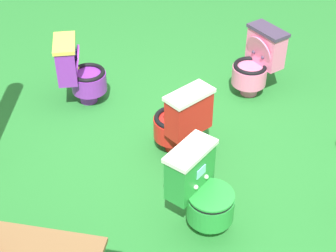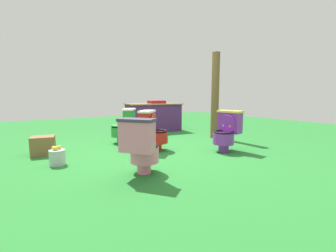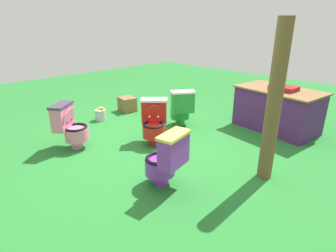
% 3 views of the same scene
% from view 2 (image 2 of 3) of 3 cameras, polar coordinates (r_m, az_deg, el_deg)
% --- Properties ---
extents(ground, '(14.00, 14.00, 0.00)m').
position_cam_2_polar(ground, '(4.35, -2.68, -5.66)').
color(ground, '#26752D').
extents(toilet_red, '(0.63, 0.63, 0.73)m').
position_cam_2_polar(toilet_red, '(4.19, -3.79, -0.98)').
color(toilet_red, red).
rests_on(toilet_red, ground).
extents(toilet_pink, '(0.64, 0.62, 0.73)m').
position_cam_2_polar(toilet_pink, '(2.90, -6.67, -4.90)').
color(toilet_pink, pink).
rests_on(toilet_pink, ground).
extents(toilet_green, '(0.63, 0.61, 0.73)m').
position_cam_2_polar(toilet_green, '(4.89, -10.77, 0.10)').
color(toilet_green, green).
rests_on(toilet_green, ground).
extents(toilet_purple, '(0.56, 0.49, 0.73)m').
position_cam_2_polar(toilet_purple, '(4.25, 14.25, -1.07)').
color(toilet_purple, purple).
rests_on(toilet_purple, ground).
extents(vendor_table, '(1.56, 1.04, 0.85)m').
position_cam_2_polar(vendor_table, '(6.51, -3.68, 2.27)').
color(vendor_table, '#4C2360').
rests_on(vendor_table, ground).
extents(wooden_post, '(0.18, 0.18, 1.97)m').
position_cam_2_polar(wooden_post, '(5.49, 11.56, 7.31)').
color(wooden_post, brown).
rests_on(wooden_post, ground).
extents(small_crate, '(0.42, 0.38, 0.31)m').
position_cam_2_polar(small_crate, '(4.44, -28.50, -4.26)').
color(small_crate, brown).
rests_on(small_crate, ground).
extents(lemon_bucket, '(0.22, 0.22, 0.28)m').
position_cam_2_polar(lemon_bucket, '(3.71, -25.72, -6.92)').
color(lemon_bucket, '#B7B7BF').
rests_on(lemon_bucket, ground).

